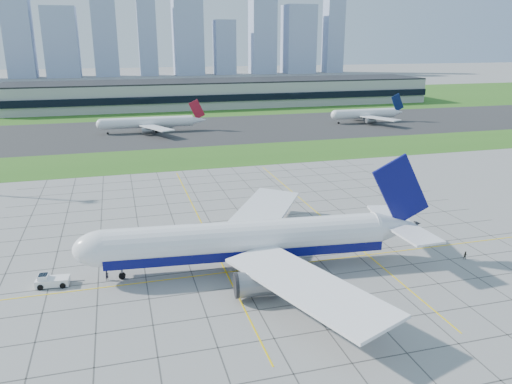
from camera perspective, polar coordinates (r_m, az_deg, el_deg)
The scene contains 13 objects.
ground at distance 94.56m, azimuth 2.29°, elevation -7.93°, with size 1400.00×1400.00×0.00m, color gray.
grass_median at distance 178.06m, azimuth -6.64°, elevation 3.98°, with size 700.00×35.00×0.04m, color #2C601B.
asphalt_taxiway at distance 231.50m, azimuth -8.85°, elevation 6.91°, with size 700.00×75.00×0.04m, color #383838.
grass_far at distance 339.88m, azimuth -11.20°, elevation 9.98°, with size 700.00×145.00×0.04m, color #2C601B.
apron_markings at distance 104.37m, azimuth 0.64°, elevation -5.43°, with size 120.00×130.00×0.03m.
terminal at distance 320.01m, azimuth -3.61°, elevation 11.26°, with size 260.00×43.00×15.80m.
city_skyline at distance 602.05m, azimuth -14.69°, elevation 18.33°, with size 523.00×32.40×160.00m.
airliner at distance 89.38m, azimuth -0.84°, elevation -5.56°, with size 64.35×64.95×20.26m.
pushback_tug at distance 92.09m, azimuth -22.38°, elevation -9.35°, with size 7.90×3.16×2.17m.
crew_near at distance 90.92m, azimuth -16.67°, elevation -9.15°, with size 0.63×0.42×1.73m, color black.
crew_far at distance 102.97m, azimuth 22.83°, elevation -6.69°, with size 0.78×0.61×1.60m, color black.
distant_jet_1 at distance 229.84m, azimuth -12.10°, elevation 7.80°, with size 45.73×42.66×14.08m.
distant_jet_2 at distance 257.83m, azimuth 12.47°, elevation 8.74°, with size 37.40×42.66×14.08m.
Camera 1 is at (-26.71, -81.47, 39.87)m, focal length 35.00 mm.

